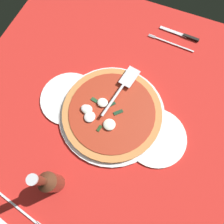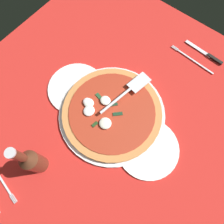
# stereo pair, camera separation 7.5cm
# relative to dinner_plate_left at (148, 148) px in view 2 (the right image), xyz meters

# --- Properties ---
(ground_plane) EXTENTS (1.11, 1.11, 0.01)m
(ground_plane) POSITION_rel_dinner_plate_left_xyz_m (0.18, -0.04, -0.01)
(ground_plane) COLOR red
(checker_pattern) EXTENTS (1.11, 1.11, 0.00)m
(checker_pattern) POSITION_rel_dinner_plate_left_xyz_m (0.18, -0.04, -0.01)
(checker_pattern) COLOR white
(checker_pattern) RESTS_ON ground_plane
(pizza_pan) EXTENTS (0.38, 0.38, 0.01)m
(pizza_pan) POSITION_rel_dinner_plate_left_xyz_m (0.17, -0.02, 0.00)
(pizza_pan) COLOR silver
(pizza_pan) RESTS_ON ground_plane
(dinner_plate_left) EXTENTS (0.21, 0.21, 0.01)m
(dinner_plate_left) POSITION_rel_dinner_plate_left_xyz_m (0.00, 0.00, 0.00)
(dinner_plate_left) COLOR white
(dinner_plate_left) RESTS_ON ground_plane
(dinner_plate_right) EXTENTS (0.21, 0.21, 0.01)m
(dinner_plate_right) POSITION_rel_dinner_plate_left_xyz_m (0.34, -0.02, 0.00)
(dinner_plate_right) COLOR white
(dinner_plate_right) RESTS_ON ground_plane
(pizza) EXTENTS (0.36, 0.36, 0.03)m
(pizza) POSITION_rel_dinner_plate_left_xyz_m (0.18, -0.02, 0.02)
(pizza) COLOR #C87F43
(pizza) RESTS_ON pizza_pan
(pizza_server) EXTENTS (0.07, 0.23, 0.01)m
(pizza_server) POSITION_rel_dinner_plate_left_xyz_m (0.17, -0.11, 0.04)
(pizza_server) COLOR silver
(pizza_server) RESTS_ON pizza
(place_setting_near) EXTENTS (0.21, 0.14, 0.01)m
(place_setting_near) POSITION_rel_dinner_plate_left_xyz_m (0.05, -0.43, -0.00)
(place_setting_near) COLOR white
(place_setting_near) RESTS_ON ground_plane
(beer_bottle) EXTENTS (0.06, 0.06, 0.23)m
(beer_bottle) POSITION_rel_dinner_plate_left_xyz_m (0.25, 0.27, 0.08)
(beer_bottle) COLOR #502B1B
(beer_bottle) RESTS_ON ground_plane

